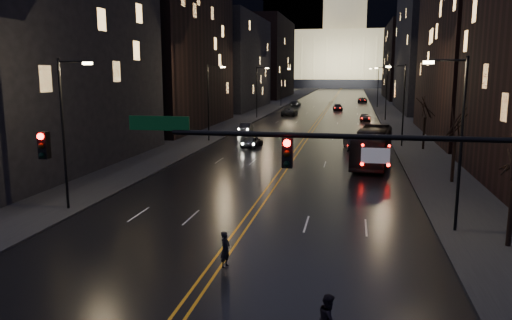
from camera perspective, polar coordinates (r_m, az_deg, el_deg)
The scene contains 34 objects.
ground at distance 19.11m, azimuth -7.45°, elevation -15.65°, with size 900.00×900.00×0.00m, color black.
road at distance 146.63m, azimuth 8.83°, elevation 6.83°, with size 20.00×320.00×0.02m, color black.
sidewalk_left at distance 147.82m, azimuth 3.36°, elevation 6.98°, with size 8.00×320.00×0.16m, color black.
sidewalk_right at distance 146.76m, azimuth 14.34°, elevation 6.66°, with size 8.00×320.00×0.16m, color black.
center_line at distance 146.62m, azimuth 8.83°, elevation 6.83°, with size 0.62×320.00×0.01m, color orange.
building_left_near at distance 46.69m, azimuth -24.39°, elevation 12.62°, with size 12.00×28.00×22.00m, color black.
building_left_mid at distance 75.36m, azimuth -10.04°, elevation 14.38°, with size 12.00×30.00×28.00m, color black.
building_left_far at distance 111.51m, azimuth -2.88°, elevation 11.05°, with size 12.00×34.00×20.00m, color black.
building_left_dist at distance 158.57m, azimuth 1.34°, elevation 11.52°, with size 12.00×40.00×24.00m, color black.
building_right_mid at distance 109.48m, azimuth 19.50°, elevation 12.08°, with size 12.00×34.00×26.00m, color black.
building_right_dist at distance 157.07m, azimuth 16.90°, elevation 10.74°, with size 12.00×40.00×22.00m, color black.
capitol at distance 266.49m, azimuth 9.98°, elevation 11.94°, with size 90.00×50.00×58.50m.
traffic_signal at distance 16.59m, azimuth 11.87°, elevation -1.14°, with size 17.29×0.45×7.00m.
streetlamp_right_near at distance 26.99m, azimuth 22.07°, elevation 2.60°, with size 2.13×0.25×9.00m.
streetlamp_left_near at distance 31.15m, azimuth -20.92°, elevation 3.59°, with size 2.13×0.25×9.00m.
streetlamp_right_mid at distance 56.62m, azimuth 16.36°, elevation 6.52°, with size 2.13×0.25×9.00m.
streetlamp_left_mid at distance 58.71m, azimuth -5.31°, elevation 7.01°, with size 2.13×0.25×9.00m.
streetlamp_right_far at distance 86.50m, azimuth 14.56°, elevation 7.74°, with size 2.13×0.25×9.00m.
streetlamp_left_far at distance 87.89m, azimuth 0.21°, elevation 8.09°, with size 2.13×0.25×9.00m.
streetlamp_right_dist at distance 116.45m, azimuth 13.68°, elevation 8.32°, with size 2.13×0.25×9.00m.
streetlamp_left_dist at distance 117.48m, azimuth 2.97°, elevation 8.61°, with size 2.13×0.25×9.00m.
tree_right_mid at distance 39.18m, azimuth 21.87°, elevation 3.93°, with size 2.40×2.40×6.65m.
tree_right_far at distance 54.92m, azimuth 18.80°, elevation 5.71°, with size 2.40×2.40×6.65m.
bus at distance 45.67m, azimuth 13.18°, elevation 1.50°, with size 2.71×11.59×3.23m, color black.
oncoming_car_a at distance 54.32m, azimuth -0.46°, elevation 2.12°, with size 1.60×3.98×1.36m, color black.
oncoming_car_b at distance 67.73m, azimuth -1.11°, elevation 3.72°, with size 1.42×4.08×1.34m, color black.
oncoming_car_c at distance 93.31m, azimuth 3.87°, elevation 5.53°, with size 2.49×5.40×1.50m, color black.
oncoming_car_d at distance 118.07m, azimuth 4.52°, elevation 6.48°, with size 2.03×4.99×1.45m, color black.
receding_car_a at distance 54.05m, azimuth 11.10°, elevation 2.04°, with size 1.72×4.95×1.63m, color black.
receding_car_b at distance 84.37m, azimuth 12.35°, elevation 4.78°, with size 1.62×4.04×1.38m, color black.
receding_car_c at distance 106.34m, azimuth 9.33°, elevation 5.94°, with size 1.88×4.62×1.34m, color black.
receding_car_d at distance 134.45m, azimuth 12.07°, elevation 6.73°, with size 2.36×5.12×1.42m, color black.
pedestrian_a at distance 21.62m, azimuth -3.52°, elevation -10.16°, with size 0.58×0.38×1.58m, color black.
pedestrian_b at distance 16.14m, azimuth 8.30°, elevation -17.58°, with size 0.79×0.43×1.63m, color black.
Camera 1 is at (5.59, -16.28, 8.30)m, focal length 35.00 mm.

